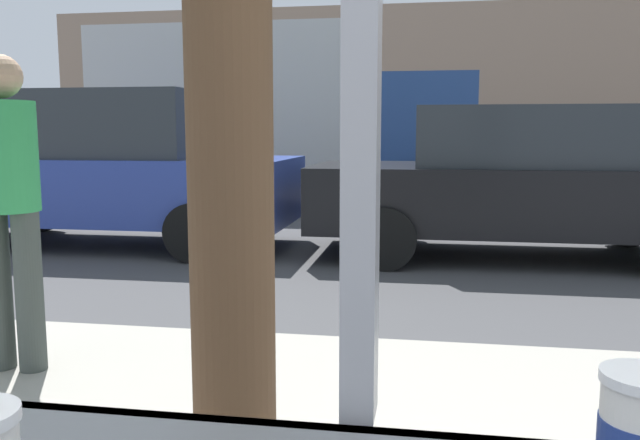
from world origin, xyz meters
name	(u,v)px	position (x,y,z in m)	size (l,w,h in m)	color
ground_plane	(420,235)	(0.00, 8.00, 0.00)	(60.00, 60.00, 0.00)	#424244
building_facade_far	(428,89)	(0.00, 23.50, 2.89)	(28.00, 1.20, 5.78)	gray
parked_car_blue	(106,170)	(-3.77, 6.58, 0.92)	(4.61, 1.92, 1.86)	#283D93
parked_car_black	(521,181)	(1.09, 6.58, 0.84)	(4.51, 2.03, 1.65)	black
box_truck	(275,113)	(-2.73, 11.10, 1.71)	(6.75, 2.44, 3.20)	beige
pedestrian	(7,193)	(-2.03, 2.18, 1.08)	(0.32, 0.32, 1.63)	#414945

